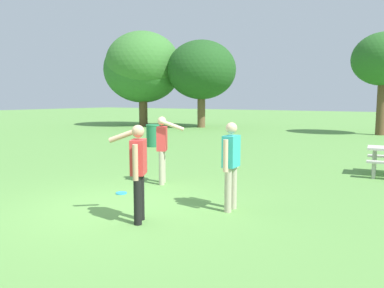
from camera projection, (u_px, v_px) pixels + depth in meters
The scene contains 10 objects.
ground_plane at pixel (122, 208), 7.24m from camera, with size 120.00×120.00×0.00m, color #609947.
person_thrower at pixel (138, 166), 6.32m from camera, with size 0.83×0.55×1.64m.
person_catcher at pixel (163, 145), 9.22m from camera, with size 0.83×0.55×1.64m.
person_bystander at pixel (231, 160), 7.00m from camera, with size 0.25×0.61×1.64m.
frisbee at pixel (121, 193), 8.35m from camera, with size 0.24×0.24×0.03m, color #2D9EDB.
trash_can_beside_table at pixel (153, 135), 16.46m from camera, with size 0.59×0.59×0.96m.
tree_tall_left at pixel (142, 70), 28.75m from camera, with size 5.76×5.76×6.65m.
tree_broad_center at pixel (143, 64), 28.25m from camera, with size 5.45×5.45×6.98m.
tree_far_right at pixel (201, 70), 27.02m from camera, with size 4.89×4.89×6.16m.
tree_slender_mid at pixel (384, 60), 21.27m from camera, with size 3.49×3.49×5.75m.
Camera 1 is at (4.91, -5.22, 2.07)m, focal length 35.72 mm.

